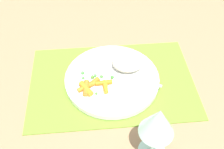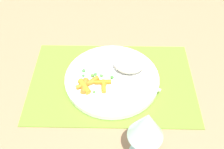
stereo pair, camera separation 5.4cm
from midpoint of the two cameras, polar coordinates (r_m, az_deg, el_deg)
ground_plane at (r=0.77m, az=2.03°, el=-1.71°), size 2.40×2.40×0.00m
placemat at (r=0.77m, az=2.03°, el=-1.57°), size 0.47×0.31×0.01m
plate at (r=0.76m, az=2.05°, el=-1.01°), size 0.27×0.27×0.02m
rice_mound at (r=0.77m, az=5.80°, el=2.30°), size 0.09×0.08×0.04m
carrot_portion at (r=0.73m, az=-2.46°, el=-2.25°), size 0.10×0.06×0.02m
pea_scatter at (r=0.74m, az=-1.44°, el=-1.13°), size 0.09×0.09×0.01m
fork at (r=0.75m, az=3.52°, el=-0.86°), size 0.19×0.08×0.01m
wine_glass at (r=0.55m, az=10.29°, el=-11.10°), size 0.08×0.08×0.16m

